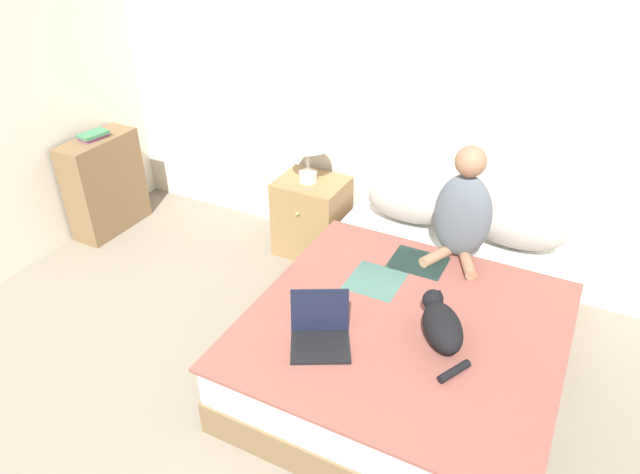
{
  "coord_description": "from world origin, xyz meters",
  "views": [
    {
      "loc": [
        1.14,
        -0.37,
        2.53
      ],
      "look_at": [
        -0.13,
        2.09,
        0.81
      ],
      "focal_mm": 32.0,
      "sensor_mm": 36.0,
      "label": 1
    }
  ],
  "objects_px": {
    "pillow_far": "(516,228)",
    "book_stack_top": "(93,135)",
    "bed": "(413,333)",
    "person_sitting": "(463,211)",
    "laptop_open": "(320,334)",
    "table_lamp": "(307,140)",
    "cat_tabby": "(442,325)",
    "pillow_near": "(410,204)",
    "bookshelf": "(105,184)",
    "nightstand": "(312,216)"
  },
  "relations": [
    {
      "from": "pillow_near",
      "to": "bookshelf",
      "type": "distance_m",
      "value": 2.51
    },
    {
      "from": "laptop_open",
      "to": "pillow_near",
      "type": "bearing_deg",
      "value": 62.54
    },
    {
      "from": "book_stack_top",
      "to": "table_lamp",
      "type": "bearing_deg",
      "value": 14.97
    },
    {
      "from": "laptop_open",
      "to": "cat_tabby",
      "type": "bearing_deg",
      "value": 0.59
    },
    {
      "from": "cat_tabby",
      "to": "book_stack_top",
      "type": "height_order",
      "value": "book_stack_top"
    },
    {
      "from": "person_sitting",
      "to": "laptop_open",
      "type": "xyz_separation_m",
      "value": [
        -0.42,
        -1.14,
        -0.27
      ]
    },
    {
      "from": "pillow_far",
      "to": "bookshelf",
      "type": "bearing_deg",
      "value": -170.85
    },
    {
      "from": "pillow_far",
      "to": "table_lamp",
      "type": "height_order",
      "value": "table_lamp"
    },
    {
      "from": "table_lamp",
      "to": "book_stack_top",
      "type": "relative_size",
      "value": 1.87
    },
    {
      "from": "table_lamp",
      "to": "pillow_near",
      "type": "bearing_deg",
      "value": 5.32
    },
    {
      "from": "bookshelf",
      "to": "bed",
      "type": "bearing_deg",
      "value": -7.45
    },
    {
      "from": "nightstand",
      "to": "book_stack_top",
      "type": "xyz_separation_m",
      "value": [
        -1.69,
        -0.47,
        0.53
      ]
    },
    {
      "from": "pillow_near",
      "to": "book_stack_top",
      "type": "bearing_deg",
      "value": -168.04
    },
    {
      "from": "pillow_far",
      "to": "book_stack_top",
      "type": "bearing_deg",
      "value": -170.75
    },
    {
      "from": "pillow_far",
      "to": "table_lamp",
      "type": "xyz_separation_m",
      "value": [
        -1.52,
        -0.07,
        0.37
      ]
    },
    {
      "from": "pillow_near",
      "to": "laptop_open",
      "type": "relative_size",
      "value": 1.51
    },
    {
      "from": "person_sitting",
      "to": "pillow_far",
      "type": "bearing_deg",
      "value": 44.07
    },
    {
      "from": "bookshelf",
      "to": "pillow_far",
      "type": "bearing_deg",
      "value": 9.15
    },
    {
      "from": "laptop_open",
      "to": "bookshelf",
      "type": "xyz_separation_m",
      "value": [
        -2.47,
        0.92,
        -0.1
      ]
    },
    {
      "from": "nightstand",
      "to": "laptop_open",
      "type": "bearing_deg",
      "value": -60.4
    },
    {
      "from": "bed",
      "to": "book_stack_top",
      "type": "distance_m",
      "value": 2.91
    },
    {
      "from": "laptop_open",
      "to": "nightstand",
      "type": "xyz_separation_m",
      "value": [
        -0.78,
        1.38,
        -0.2
      ]
    },
    {
      "from": "pillow_far",
      "to": "nightstand",
      "type": "distance_m",
      "value": 1.53
    },
    {
      "from": "cat_tabby",
      "to": "person_sitting",
      "type": "bearing_deg",
      "value": -22.97
    },
    {
      "from": "cat_tabby",
      "to": "pillow_near",
      "type": "bearing_deg",
      "value": -5.43
    },
    {
      "from": "cat_tabby",
      "to": "laptop_open",
      "type": "height_order",
      "value": "laptop_open"
    },
    {
      "from": "book_stack_top",
      "to": "laptop_open",
      "type": "bearing_deg",
      "value": -20.27
    },
    {
      "from": "bed",
      "to": "nightstand",
      "type": "distance_m",
      "value": 1.41
    },
    {
      "from": "bed",
      "to": "laptop_open",
      "type": "distance_m",
      "value": 0.71
    },
    {
      "from": "pillow_far",
      "to": "nightstand",
      "type": "bearing_deg",
      "value": -177.93
    },
    {
      "from": "person_sitting",
      "to": "table_lamp",
      "type": "bearing_deg",
      "value": 169.82
    },
    {
      "from": "laptop_open",
      "to": "table_lamp",
      "type": "distance_m",
      "value": 1.64
    },
    {
      "from": "table_lamp",
      "to": "pillow_far",
      "type": "bearing_deg",
      "value": 2.74
    },
    {
      "from": "laptop_open",
      "to": "table_lamp",
      "type": "xyz_separation_m",
      "value": [
        -0.8,
        1.36,
        0.44
      ]
    },
    {
      "from": "person_sitting",
      "to": "book_stack_top",
      "type": "height_order",
      "value": "person_sitting"
    },
    {
      "from": "bed",
      "to": "person_sitting",
      "type": "distance_m",
      "value": 0.82
    },
    {
      "from": "pillow_far",
      "to": "book_stack_top",
      "type": "distance_m",
      "value": 3.25
    },
    {
      "from": "nightstand",
      "to": "table_lamp",
      "type": "height_order",
      "value": "table_lamp"
    },
    {
      "from": "pillow_near",
      "to": "cat_tabby",
      "type": "height_order",
      "value": "pillow_near"
    },
    {
      "from": "laptop_open",
      "to": "table_lamp",
      "type": "bearing_deg",
      "value": 92.24
    },
    {
      "from": "bed",
      "to": "laptop_open",
      "type": "bearing_deg",
      "value": -122.37
    },
    {
      "from": "cat_tabby",
      "to": "bookshelf",
      "type": "bearing_deg",
      "value": 45.91
    },
    {
      "from": "bed",
      "to": "pillow_far",
      "type": "xyz_separation_m",
      "value": [
        0.37,
        0.88,
        0.36
      ]
    },
    {
      "from": "bed",
      "to": "table_lamp",
      "type": "relative_size",
      "value": 4.68
    },
    {
      "from": "cat_tabby",
      "to": "table_lamp",
      "type": "bearing_deg",
      "value": 19.6
    },
    {
      "from": "pillow_far",
      "to": "person_sitting",
      "type": "bearing_deg",
      "value": -135.93
    },
    {
      "from": "cat_tabby",
      "to": "table_lamp",
      "type": "relative_size",
      "value": 1.19
    },
    {
      "from": "person_sitting",
      "to": "book_stack_top",
      "type": "relative_size",
      "value": 3.2
    },
    {
      "from": "bed",
      "to": "nightstand",
      "type": "xyz_separation_m",
      "value": [
        -1.13,
        0.83,
        0.08
      ]
    },
    {
      "from": "bed",
      "to": "bookshelf",
      "type": "height_order",
      "value": "bookshelf"
    }
  ]
}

